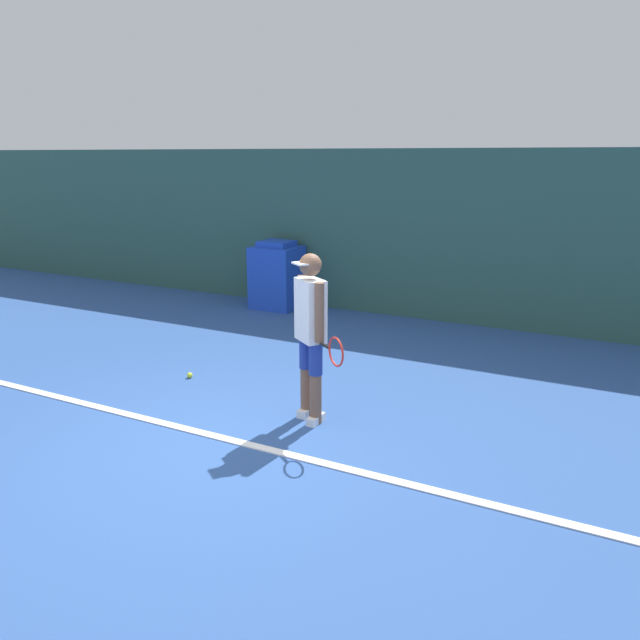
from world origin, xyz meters
name	(u,v)px	position (x,y,z in m)	size (l,w,h in m)	color
ground_plane	(214,447)	(0.00, 0.00, 0.00)	(24.00, 24.00, 0.00)	#2D5193
back_wall	(414,235)	(0.00, 5.40, 1.36)	(24.00, 0.10, 2.72)	#2D564C
court_baseline	(225,439)	(0.00, 0.18, 0.01)	(21.60, 0.10, 0.01)	white
tennis_player	(311,330)	(0.51, 0.96, 0.95)	(0.76, 0.59, 1.71)	brown
tennis_ball	(190,375)	(-1.38, 1.36, 0.03)	(0.07, 0.07, 0.07)	#D1E533
covered_chair	(277,276)	(-2.32, 4.95, 0.57)	(0.78, 0.71, 1.18)	blue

